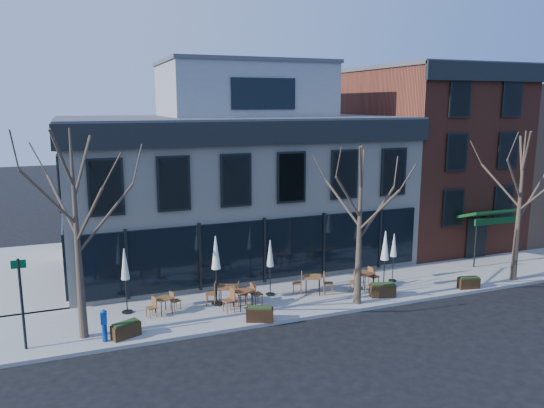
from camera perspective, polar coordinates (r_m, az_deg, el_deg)
name	(u,v)px	position (r m, az deg, el deg)	size (l,w,h in m)	color
ground	(264,287)	(26.50, -0.87, -8.88)	(120.00, 120.00, 0.00)	black
sidewalk_front	(343,291)	(25.91, 7.66, -9.28)	(33.50, 4.70, 0.15)	gray
sidewalk_side	(23,275)	(30.85, -25.22, -6.93)	(4.50, 12.00, 0.15)	gray
corner_building	(234,179)	(30.08, -4.09, 2.74)	(18.39, 10.39, 11.10)	beige
red_brick_building	(426,155)	(35.83, 16.20, 5.11)	(8.20, 11.78, 11.18)	brown
bg_building	(530,157)	(43.34, 25.97, 4.52)	(12.00, 12.00, 10.00)	#8C664C
tree_corner	(77,233)	(20.77, -20.23, -2.91)	(3.93, 3.98, 7.92)	#382B21
tree_mid	(360,224)	(23.28, 9.44, -2.09)	(3.50, 3.55, 7.04)	#382B21
tree_right	(520,204)	(28.80, 25.10, -0.04)	(3.72, 3.77, 7.48)	#382B21
sign_pole	(22,299)	(21.17, -25.34, -9.18)	(0.50, 0.10, 3.40)	black
call_box	(104,324)	(21.18, -17.61, -12.23)	(0.25, 0.25, 1.28)	navy
cafe_set_0	(163,304)	(23.26, -11.61, -10.47)	(1.62, 0.97, 0.84)	brown
cafe_set_1	(227,293)	(23.82, -4.87, -9.54)	(1.93, 1.16, 1.00)	brown
cafe_set_2	(243,297)	(23.36, -3.15, -9.93)	(1.96, 0.91, 1.00)	brown
cafe_set_3	(313,283)	(25.08, 4.41, -8.44)	(1.97, 1.23, 1.02)	brown
cafe_set_4	(364,279)	(25.97, 9.89, -7.95)	(1.91, 1.04, 0.98)	brown
umbrella_0	(125,268)	(23.19, -15.54, -6.61)	(0.45, 0.45, 2.83)	black
umbrella_1	(216,256)	(23.33, -6.06, -5.63)	(0.50, 0.50, 3.12)	black
umbrella_2	(270,256)	(24.43, -0.20, -5.66)	(0.42, 0.42, 2.63)	black
umbrella_3	(385,249)	(25.43, 12.06, -4.75)	(0.47, 0.47, 2.93)	black
umbrella_4	(394,248)	(27.02, 12.96, -4.62)	(0.39, 0.39, 2.44)	black
planter_0	(126,330)	(21.45, -15.44, -12.89)	(1.17, 0.81, 0.61)	#322210
planter_1	(260,314)	(22.11, -1.32, -11.74)	(1.19, 0.83, 0.62)	black
planter_2	(383,290)	(25.23, 11.83, -9.02)	(1.23, 0.74, 0.64)	#312010
planter_3	(469,283)	(27.46, 20.40, -7.92)	(1.08, 0.59, 0.57)	black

